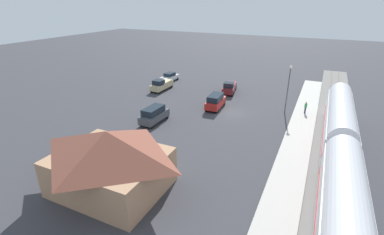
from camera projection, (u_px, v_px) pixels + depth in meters
ground_plane at (232, 113)px, 41.81m from camera, size 200.00×200.00×0.00m
railway_track at (335, 129)px, 36.25m from camera, size 4.80×70.00×0.30m
platform at (302, 123)px, 37.81m from camera, size 3.20×46.00×0.30m
passenger_train at (341, 156)px, 24.67m from camera, size 2.93×34.35×4.98m
station_building at (109, 159)px, 23.94m from camera, size 10.00×8.11×5.65m
pedestrian_on_platform at (306, 107)px, 40.46m from camera, size 0.36×0.36×1.71m
suv_charcoal at (154, 114)px, 38.11m from camera, size 2.09×4.95×2.22m
suv_red at (216, 101)px, 43.12m from camera, size 2.22×5.00×2.22m
pickup_tan at (161, 85)px, 51.89m from camera, size 2.03×5.43×2.14m
pickup_maroon at (229, 87)px, 50.45m from camera, size 2.87×5.66×2.14m
sedan_white at (170, 77)px, 57.75m from camera, size 2.31×4.67×1.74m
light_pole_near_platform at (289, 83)px, 40.04m from camera, size 0.44×0.44×7.11m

